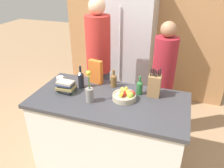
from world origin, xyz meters
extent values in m
plane|color=#A37F5B|center=(0.00, 0.00, 0.00)|extent=(14.00, 14.00, 0.00)
cube|color=silver|center=(0.00, 0.00, 0.44)|extent=(1.55, 0.77, 0.88)
cube|color=#38383D|center=(0.00, 0.00, 0.90)|extent=(1.61, 0.80, 0.04)
cube|color=#AD7A4C|center=(0.00, 1.85, 1.30)|extent=(2.81, 0.12, 2.60)
cube|color=#B7B7BC|center=(-0.18, 1.49, 1.00)|extent=(0.78, 0.60, 1.99)
cylinder|color=#B7B7BC|center=(-0.24, 1.18, 1.10)|extent=(0.02, 0.02, 1.10)
cylinder|color=tan|center=(0.15, 0.04, 0.94)|extent=(0.24, 0.24, 0.05)
torus|color=tan|center=(0.15, 0.04, 0.97)|extent=(0.24, 0.24, 0.02)
sphere|color=red|center=(0.14, 0.03, 0.98)|extent=(0.08, 0.08, 0.08)
sphere|color=#99B233|center=(0.13, 0.06, 0.97)|extent=(0.07, 0.07, 0.07)
sphere|color=#99B233|center=(0.18, 0.07, 0.98)|extent=(0.06, 0.06, 0.06)
sphere|color=#99B233|center=(0.22, 0.02, 0.98)|extent=(0.07, 0.07, 0.07)
sphere|color=red|center=(0.22, 0.07, 0.98)|extent=(0.07, 0.07, 0.07)
cylinder|color=yellow|center=(0.16, 0.06, 0.99)|extent=(0.14, 0.14, 0.03)
cylinder|color=yellow|center=(0.14, 0.04, 1.00)|extent=(0.05, 0.17, 0.03)
cube|color=olive|center=(0.42, 0.21, 1.03)|extent=(0.13, 0.11, 0.23)
cylinder|color=black|center=(0.38, 0.19, 1.18)|extent=(0.01, 0.01, 0.09)
cylinder|color=black|center=(0.40, 0.22, 1.18)|extent=(0.01, 0.01, 0.08)
cylinder|color=black|center=(0.41, 0.21, 1.17)|extent=(0.01, 0.01, 0.08)
cylinder|color=black|center=(0.43, 0.19, 1.17)|extent=(0.01, 0.01, 0.07)
cylinder|color=black|center=(0.45, 0.23, 1.17)|extent=(0.01, 0.01, 0.07)
cylinder|color=black|center=(0.47, 0.22, 1.18)|extent=(0.01, 0.01, 0.09)
cylinder|color=gray|center=(-0.16, -0.11, 0.99)|extent=(0.08, 0.08, 0.15)
cylinder|color=#477538|center=(-0.16, -0.11, 1.15)|extent=(0.01, 0.01, 0.17)
sphere|color=gold|center=(-0.16, -0.11, 1.23)|extent=(0.04, 0.04, 0.04)
cylinder|color=#477538|center=(-0.16, -0.11, 1.13)|extent=(0.01, 0.01, 0.14)
sphere|color=gold|center=(-0.16, -0.11, 1.20)|extent=(0.03, 0.03, 0.03)
cylinder|color=#477538|center=(-0.17, -0.11, 1.14)|extent=(0.01, 0.01, 0.16)
sphere|color=gold|center=(-0.17, -0.11, 1.23)|extent=(0.04, 0.04, 0.04)
cylinder|color=#477538|center=(-0.17, -0.11, 1.15)|extent=(0.01, 0.01, 0.18)
sphere|color=gold|center=(-0.17, -0.11, 1.24)|extent=(0.03, 0.03, 0.03)
cylinder|color=#477538|center=(-0.16, -0.11, 1.15)|extent=(0.01, 0.01, 0.17)
sphere|color=gold|center=(-0.16, -0.12, 1.24)|extent=(0.03, 0.03, 0.03)
cube|color=orange|center=(-0.26, 0.29, 1.05)|extent=(0.17, 0.09, 0.28)
cylinder|color=silver|center=(-0.65, 0.14, 0.96)|extent=(0.08, 0.08, 0.08)
torus|color=silver|center=(-0.63, 0.19, 0.96)|extent=(0.03, 0.06, 0.06)
cube|color=#3D6047|center=(-0.49, 0.00, 0.92)|extent=(0.20, 0.13, 0.02)
cube|color=#232328|center=(-0.48, -0.01, 0.95)|extent=(0.19, 0.17, 0.02)
cube|color=#99844C|center=(-0.48, -0.01, 0.97)|extent=(0.20, 0.15, 0.03)
cube|color=#3D6047|center=(-0.49, 0.00, 0.99)|extent=(0.16, 0.12, 0.02)
cube|color=#2D334C|center=(-0.49, -0.01, 1.01)|extent=(0.18, 0.14, 0.02)
cube|color=#B7A88E|center=(-0.49, -0.01, 1.03)|extent=(0.18, 0.12, 0.02)
cylinder|color=brown|center=(-0.04, 0.27, 0.98)|extent=(0.07, 0.07, 0.13)
cone|color=brown|center=(-0.04, 0.27, 1.06)|extent=(0.07, 0.07, 0.02)
cylinder|color=brown|center=(-0.04, 0.27, 1.10)|extent=(0.03, 0.03, 0.05)
cylinder|color=#286633|center=(0.27, 0.20, 0.98)|extent=(0.07, 0.07, 0.13)
cone|color=#286633|center=(0.27, 0.20, 1.06)|extent=(0.07, 0.07, 0.02)
cylinder|color=#286633|center=(0.27, 0.20, 1.10)|extent=(0.02, 0.02, 0.05)
cylinder|color=black|center=(-0.37, 0.13, 1.00)|extent=(0.07, 0.07, 0.16)
cone|color=black|center=(-0.37, 0.13, 1.09)|extent=(0.07, 0.07, 0.03)
cylinder|color=black|center=(-0.37, 0.13, 1.14)|extent=(0.02, 0.02, 0.07)
cube|color=#383842|center=(-0.40, 0.73, 0.44)|extent=(0.27, 0.19, 0.87)
cylinder|color=red|center=(-0.40, 0.73, 1.24)|extent=(0.32, 0.32, 0.73)
sphere|color=#DBAD89|center=(-0.40, 0.73, 1.71)|extent=(0.21, 0.21, 0.21)
cube|color=#383842|center=(0.46, 0.75, 0.38)|extent=(0.26, 0.23, 0.76)
cylinder|color=maroon|center=(0.46, 0.75, 1.08)|extent=(0.28, 0.28, 0.64)
sphere|color=#996B4C|center=(0.46, 0.75, 1.49)|extent=(0.18, 0.18, 0.18)
camera|label=1|loc=(0.64, -1.81, 2.09)|focal=35.00mm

